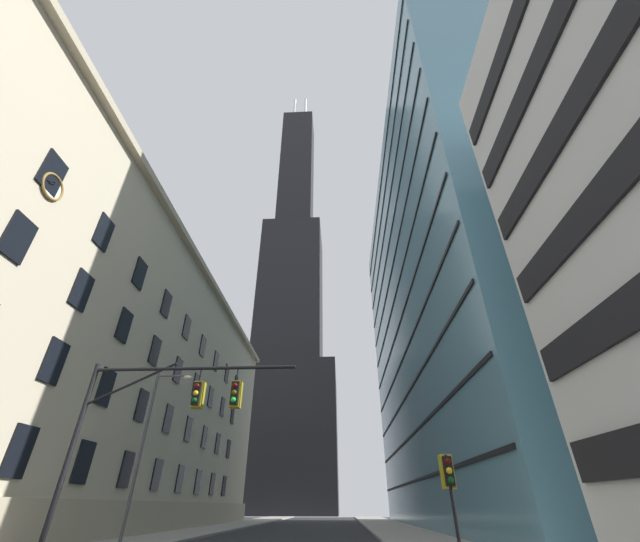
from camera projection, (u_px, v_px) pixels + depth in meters
station_building at (96, 377)px, 35.69m from camera, size 17.39×60.59×24.57m
dark_skyscraper at (290, 326)px, 119.64m from camera, size 28.37×28.37×169.39m
glass_office_midrise at (456, 305)px, 47.73m from camera, size 15.74×53.08×47.02m
traffic_signal_mast at (166, 412)px, 14.92m from camera, size 8.65×0.63×6.88m
traffic_light_near_right at (448, 477)px, 12.79m from camera, size 0.40×0.63×3.25m
street_lamppost at (149, 436)px, 22.41m from camera, size 2.36×0.32×9.00m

